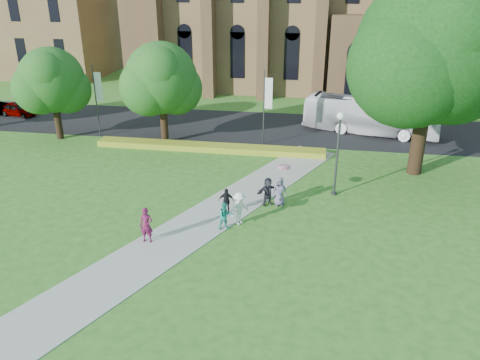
% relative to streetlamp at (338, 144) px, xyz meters
% --- Properties ---
extents(ground, '(160.00, 160.00, 0.00)m').
position_rel_streetlamp_xyz_m(ground, '(-7.50, -6.50, -3.30)').
color(ground, '#2E651E').
rests_on(ground, ground).
extents(road, '(160.00, 10.00, 0.02)m').
position_rel_streetlamp_xyz_m(road, '(-7.50, 13.50, -3.29)').
color(road, black).
rests_on(road, ground).
extents(footpath, '(15.58, 28.54, 0.04)m').
position_rel_streetlamp_xyz_m(footpath, '(-7.50, -5.50, -3.28)').
color(footpath, '#B2B2A8').
rests_on(footpath, ground).
extents(flower_hedge, '(18.00, 1.40, 0.45)m').
position_rel_streetlamp_xyz_m(flower_hedge, '(-9.50, 6.70, -3.07)').
color(flower_hedge, yellow).
rests_on(flower_hedge, ground).
extents(building_west, '(22.00, 14.00, 18.30)m').
position_rel_streetlamp_xyz_m(building_west, '(-41.50, 35.50, 5.91)').
color(building_west, brown).
rests_on(building_west, ground).
extents(streetlamp, '(0.44, 0.44, 5.24)m').
position_rel_streetlamp_xyz_m(streetlamp, '(0.00, 0.00, 0.00)').
color(streetlamp, '#38383D').
rests_on(streetlamp, ground).
extents(large_tree, '(9.60, 9.60, 13.20)m').
position_rel_streetlamp_xyz_m(large_tree, '(5.50, 4.50, 5.07)').
color(large_tree, '#332114').
rests_on(large_tree, ground).
extents(street_tree_0, '(5.20, 5.20, 7.50)m').
position_rel_streetlamp_xyz_m(street_tree_0, '(-22.50, 7.50, 1.58)').
color(street_tree_0, '#332114').
rests_on(street_tree_0, ground).
extents(street_tree_1, '(5.60, 5.60, 8.05)m').
position_rel_streetlamp_xyz_m(street_tree_1, '(-13.50, 8.00, 1.93)').
color(street_tree_1, '#332114').
rests_on(street_tree_1, ground).
extents(banner_pole_0, '(0.70, 0.10, 6.00)m').
position_rel_streetlamp_xyz_m(banner_pole_0, '(-5.39, 8.70, 0.09)').
color(banner_pole_0, '#38383D').
rests_on(banner_pole_0, ground).
extents(banner_pole_1, '(0.70, 0.10, 6.00)m').
position_rel_streetlamp_xyz_m(banner_pole_1, '(-19.39, 8.70, 0.09)').
color(banner_pole_1, '#38383D').
rests_on(banner_pole_1, ground).
extents(tour_coach, '(11.66, 5.33, 3.16)m').
position_rel_streetlamp_xyz_m(tour_coach, '(3.19, 13.18, -1.69)').
color(tour_coach, white).
rests_on(tour_coach, road).
extents(car_0, '(4.02, 2.17, 1.30)m').
position_rel_streetlamp_xyz_m(car_0, '(-30.15, 13.34, -2.63)').
color(car_0, gray).
rests_on(car_0, road).
extents(pedestrian_0, '(0.69, 0.47, 1.86)m').
position_rel_streetlamp_xyz_m(pedestrian_0, '(-9.46, -7.40, -2.33)').
color(pedestrian_0, '#5F153A').
rests_on(pedestrian_0, footpath).
extents(pedestrian_1, '(0.93, 0.87, 1.53)m').
position_rel_streetlamp_xyz_m(pedestrian_1, '(-5.81, -5.47, -2.49)').
color(pedestrian_1, teal).
rests_on(pedestrian_1, footpath).
extents(pedestrian_2, '(1.28, 1.36, 1.85)m').
position_rel_streetlamp_xyz_m(pedestrian_2, '(-5.15, -4.77, -2.33)').
color(pedestrian_2, white).
rests_on(pedestrian_2, footpath).
extents(pedestrian_3, '(0.93, 0.46, 1.53)m').
position_rel_streetlamp_xyz_m(pedestrian_3, '(-6.11, -3.67, -2.49)').
color(pedestrian_3, black).
rests_on(pedestrian_3, footpath).
extents(pedestrian_4, '(0.93, 0.69, 1.74)m').
position_rel_streetlamp_xyz_m(pedestrian_4, '(-3.22, -2.11, -2.39)').
color(pedestrian_4, slate).
rests_on(pedestrian_4, footpath).
extents(pedestrian_5, '(1.58, 1.32, 1.70)m').
position_rel_streetlamp_xyz_m(pedestrian_5, '(-3.90, -2.18, -2.41)').
color(pedestrian_5, '#28262E').
rests_on(pedestrian_5, footpath).
extents(parasol, '(0.88, 0.88, 0.71)m').
position_rel_streetlamp_xyz_m(parasol, '(-3.04, -2.01, -1.16)').
color(parasol, tan).
rests_on(parasol, pedestrian_4).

